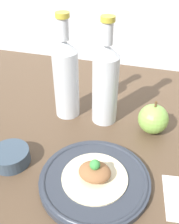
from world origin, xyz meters
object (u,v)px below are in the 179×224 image
at_px(plate, 95,180).
at_px(cider_bottle_left, 66,77).
at_px(plated_food, 95,174).
at_px(dipping_bowl, 11,157).
at_px(cider_bottle_right, 105,83).
at_px(apple, 153,119).

height_order(plate, cider_bottle_left, cider_bottle_left).
distance_m(plated_food, dipping_bowl, 0.20).
bearing_deg(plate, cider_bottle_right, 98.40).
distance_m(plated_food, cider_bottle_right, 0.24).
distance_m(plate, cider_bottle_right, 0.25).
xyz_separation_m(plate, dipping_bowl, (-0.20, 0.00, 0.01)).
bearing_deg(cider_bottle_left, apple, -3.71).
bearing_deg(plated_food, cider_bottle_right, 98.40).
relative_size(cider_bottle_right, dipping_bowl, 3.28).
bearing_deg(apple, plated_food, -115.74).
distance_m(plate, apple, 0.23).
bearing_deg(cider_bottle_left, cider_bottle_right, 0.00).
bearing_deg(plated_food, dipping_bowl, 178.66).
bearing_deg(dipping_bowl, cider_bottle_right, 52.65).
relative_size(plated_food, dipping_bowl, 1.61).
distance_m(plate, cider_bottle_left, 0.28).
height_order(plated_food, apple, apple).
xyz_separation_m(cider_bottle_left, cider_bottle_right, (0.11, 0.00, 0.00)).
bearing_deg(cider_bottle_right, plate, -81.60).
relative_size(plated_food, cider_bottle_left, 0.49).
bearing_deg(cider_bottle_right, dipping_bowl, -127.35).
distance_m(plated_food, cider_bottle_left, 0.28).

